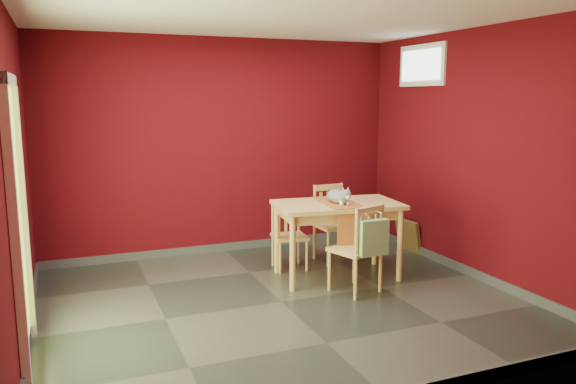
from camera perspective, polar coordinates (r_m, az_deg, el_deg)
name	(u,v)px	position (r m, az deg, el deg)	size (l,w,h in m)	color
ground	(282,302)	(5.57, -0.65, -11.10)	(4.50, 4.50, 0.00)	#2D342D
room_shell	(282,297)	(5.55, -0.65, -10.62)	(4.50, 4.50, 4.50)	#4A070E
doorway	(17,215)	(4.54, -25.84, -2.09)	(0.06, 1.01, 2.13)	#B7D838
window	(422,65)	(7.17, 13.41, 12.42)	(0.05, 0.90, 0.50)	white
outlet_plate	(336,218)	(7.86, 4.91, -2.67)	(0.08, 0.01, 0.12)	silver
dining_table	(337,212)	(6.15, 5.04, -2.04)	(1.42, 0.93, 0.83)	tan
table_runner	(343,210)	(6.03, 5.59, -1.84)	(0.44, 0.79, 0.38)	#A55A2A
chair_far_left	(289,234)	(6.52, 0.07, -4.26)	(0.41, 0.41, 0.79)	tan
chair_far_right	(333,222)	(6.83, 4.62, -3.09)	(0.44, 0.44, 0.92)	tan
chair_near	(359,248)	(5.73, 7.18, -5.64)	(0.54, 0.54, 0.92)	tan
tote_bag	(373,237)	(5.53, 8.68, -4.58)	(0.30, 0.18, 0.42)	#7EAF72
cat	(338,194)	(6.08, 5.11, -0.18)	(0.22, 0.41, 0.21)	slate
picture_frame	(408,235)	(7.43, 12.11, -4.33)	(0.17, 0.42, 0.41)	brown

